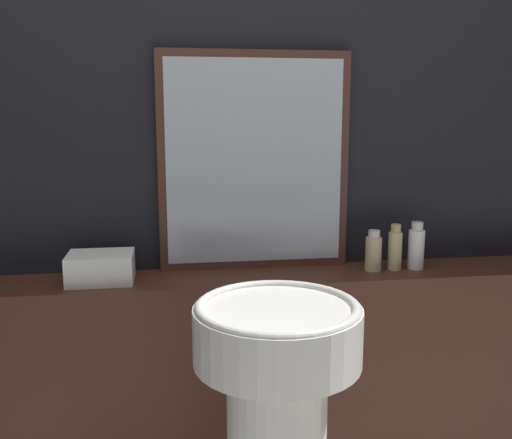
# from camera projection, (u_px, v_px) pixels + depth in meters

# --- Properties ---
(wall_back) EXTENTS (8.00, 0.06, 2.50)m
(wall_back) POSITION_uv_depth(u_px,v_px,m) (221.00, 156.00, 1.84)
(wall_back) COLOR black
(wall_back) RESTS_ON ground_plane
(vanity_counter) EXTENTS (2.68, 0.23, 0.89)m
(vanity_counter) POSITION_uv_depth(u_px,v_px,m) (228.00, 409.00, 1.84)
(vanity_counter) COLOR #422319
(vanity_counter) RESTS_ON ground_plane
(mirror) EXTENTS (0.61, 0.03, 0.69)m
(mirror) POSITION_uv_depth(u_px,v_px,m) (255.00, 162.00, 1.81)
(mirror) COLOR #47281E
(mirror) RESTS_ON vanity_counter
(towel_stack) EXTENTS (0.19, 0.15, 0.09)m
(towel_stack) POSITION_uv_depth(u_px,v_px,m) (101.00, 267.00, 1.70)
(towel_stack) COLOR white
(towel_stack) RESTS_ON vanity_counter
(shampoo_bottle) EXTENTS (0.05, 0.05, 0.13)m
(shampoo_bottle) POSITION_uv_depth(u_px,v_px,m) (373.00, 252.00, 1.82)
(shampoo_bottle) COLOR #C6B284
(shampoo_bottle) RESTS_ON vanity_counter
(conditioner_bottle) EXTENTS (0.04, 0.04, 0.15)m
(conditioner_bottle) POSITION_uv_depth(u_px,v_px,m) (395.00, 249.00, 1.83)
(conditioner_bottle) COLOR #C6B284
(conditioner_bottle) RESTS_ON vanity_counter
(lotion_bottle) EXTENTS (0.05, 0.05, 0.15)m
(lotion_bottle) POSITION_uv_depth(u_px,v_px,m) (416.00, 247.00, 1.84)
(lotion_bottle) COLOR white
(lotion_bottle) RESTS_ON vanity_counter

